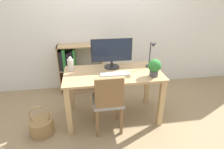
{
  "coord_description": "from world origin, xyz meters",
  "views": [
    {
      "loc": [
        -0.39,
        -2.39,
        1.83
      ],
      "look_at": [
        0.0,
        0.1,
        0.67
      ],
      "focal_mm": 30.0,
      "sensor_mm": 36.0,
      "label": 1
    }
  ],
  "objects_px": {
    "keyboard": "(115,74)",
    "chair": "(108,101)",
    "monitor": "(112,52)",
    "basket": "(42,126)",
    "desk_lamp": "(151,53)",
    "potted_plant": "(154,67)",
    "bookshelf": "(73,68)",
    "vase": "(71,64)"
  },
  "relations": [
    {
      "from": "keyboard",
      "to": "chair",
      "type": "relative_size",
      "value": 0.47
    },
    {
      "from": "monitor",
      "to": "desk_lamp",
      "type": "bearing_deg",
      "value": -12.78
    },
    {
      "from": "chair",
      "to": "vase",
      "type": "bearing_deg",
      "value": 138.93
    },
    {
      "from": "keyboard",
      "to": "potted_plant",
      "type": "relative_size",
      "value": 1.71
    },
    {
      "from": "desk_lamp",
      "to": "potted_plant",
      "type": "xyz_separation_m",
      "value": [
        -0.05,
        -0.28,
        -0.11
      ]
    },
    {
      "from": "keyboard",
      "to": "bookshelf",
      "type": "xyz_separation_m",
      "value": [
        -0.63,
        1.01,
        -0.29
      ]
    },
    {
      "from": "bookshelf",
      "to": "basket",
      "type": "distance_m",
      "value": 1.29
    },
    {
      "from": "keyboard",
      "to": "desk_lamp",
      "type": "bearing_deg",
      "value": 14.8
    },
    {
      "from": "keyboard",
      "to": "chair",
      "type": "xyz_separation_m",
      "value": [
        -0.13,
        -0.24,
        -0.28
      ]
    },
    {
      "from": "keyboard",
      "to": "basket",
      "type": "bearing_deg",
      "value": -171.35
    },
    {
      "from": "potted_plant",
      "to": "basket",
      "type": "height_order",
      "value": "potted_plant"
    },
    {
      "from": "potted_plant",
      "to": "bookshelf",
      "type": "height_order",
      "value": "potted_plant"
    },
    {
      "from": "desk_lamp",
      "to": "monitor",
      "type": "bearing_deg",
      "value": 167.22
    },
    {
      "from": "desk_lamp",
      "to": "potted_plant",
      "type": "bearing_deg",
      "value": -99.68
    },
    {
      "from": "monitor",
      "to": "chair",
      "type": "distance_m",
      "value": 0.74
    },
    {
      "from": "monitor",
      "to": "chair",
      "type": "bearing_deg",
      "value": -103.94
    },
    {
      "from": "vase",
      "to": "desk_lamp",
      "type": "xyz_separation_m",
      "value": [
        1.17,
        -0.09,
        0.15
      ]
    },
    {
      "from": "basket",
      "to": "potted_plant",
      "type": "bearing_deg",
      "value": 1.14
    },
    {
      "from": "keyboard",
      "to": "basket",
      "type": "height_order",
      "value": "keyboard"
    },
    {
      "from": "bookshelf",
      "to": "keyboard",
      "type": "bearing_deg",
      "value": -57.89
    },
    {
      "from": "keyboard",
      "to": "desk_lamp",
      "type": "height_order",
      "value": "desk_lamp"
    },
    {
      "from": "monitor",
      "to": "vase",
      "type": "relative_size",
      "value": 2.86
    },
    {
      "from": "vase",
      "to": "chair",
      "type": "relative_size",
      "value": 0.24
    },
    {
      "from": "desk_lamp",
      "to": "basket",
      "type": "distance_m",
      "value": 1.85
    },
    {
      "from": "desk_lamp",
      "to": "potted_plant",
      "type": "distance_m",
      "value": 0.3
    },
    {
      "from": "keyboard",
      "to": "desk_lamp",
      "type": "relative_size",
      "value": 1.03
    },
    {
      "from": "chair",
      "to": "bookshelf",
      "type": "xyz_separation_m",
      "value": [
        -0.5,
        1.25,
        -0.01
      ]
    },
    {
      "from": "vase",
      "to": "potted_plant",
      "type": "xyz_separation_m",
      "value": [
        1.12,
        -0.37,
        0.04
      ]
    },
    {
      "from": "monitor",
      "to": "keyboard",
      "type": "xyz_separation_m",
      "value": [
        0.0,
        -0.27,
        -0.24
      ]
    },
    {
      "from": "bookshelf",
      "to": "potted_plant",
      "type": "bearing_deg",
      "value": -44.84
    },
    {
      "from": "desk_lamp",
      "to": "basket",
      "type": "relative_size",
      "value": 0.91
    },
    {
      "from": "monitor",
      "to": "potted_plant",
      "type": "height_order",
      "value": "monitor"
    },
    {
      "from": "monitor",
      "to": "basket",
      "type": "distance_m",
      "value": 1.43
    },
    {
      "from": "keyboard",
      "to": "potted_plant",
      "type": "height_order",
      "value": "potted_plant"
    },
    {
      "from": "monitor",
      "to": "bookshelf",
      "type": "distance_m",
      "value": 1.1
    },
    {
      "from": "vase",
      "to": "desk_lamp",
      "type": "bearing_deg",
      "value": -4.54
    },
    {
      "from": "desk_lamp",
      "to": "basket",
      "type": "bearing_deg",
      "value": -169.19
    },
    {
      "from": "chair",
      "to": "basket",
      "type": "xyz_separation_m",
      "value": [
        -0.92,
        0.08,
        -0.36
      ]
    },
    {
      "from": "vase",
      "to": "desk_lamp",
      "type": "relative_size",
      "value": 0.53
    },
    {
      "from": "keyboard",
      "to": "monitor",
      "type": "bearing_deg",
      "value": 90.84
    },
    {
      "from": "keyboard",
      "to": "basket",
      "type": "relative_size",
      "value": 0.94
    },
    {
      "from": "potted_plant",
      "to": "basket",
      "type": "distance_m",
      "value": 1.74
    }
  ]
}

